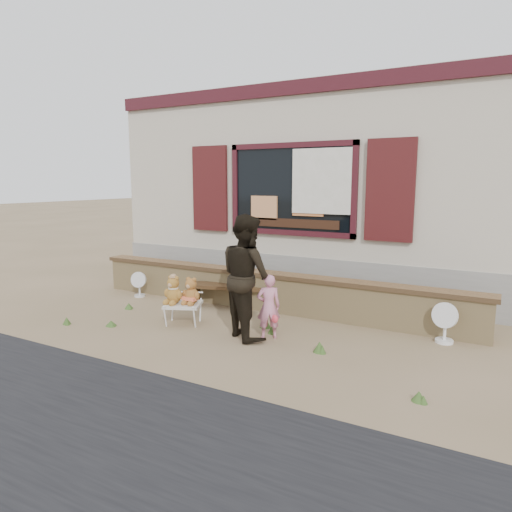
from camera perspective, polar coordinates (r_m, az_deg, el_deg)
The scene contains 12 objects.
ground at distance 7.14m, azimuth -2.34°, elevation -8.64°, with size 80.00×80.00×0.00m, color brown.
shopfront at distance 10.88m, azimuth 9.98°, elevation 8.13°, with size 8.04×5.13×4.00m.
brick_wall at distance 7.89m, azimuth 1.40°, elevation -4.31°, with size 7.10×0.36×0.67m.
bench at distance 8.00m, azimuth -2.99°, elevation -4.42°, with size 1.64×0.74×0.41m.
folding_chair at distance 7.21m, azimuth -9.11°, elevation -6.10°, with size 0.68×0.65×0.33m.
teddy_bear_left at distance 7.18m, azimuth -10.25°, elevation -4.11°, with size 0.32×0.28×0.44m, color brown, non-canonical shape.
teddy_bear_right at distance 7.11m, azimuth -8.07°, elevation -4.25°, with size 0.31×0.27×0.43m, color brown, non-canonical shape.
child at distance 6.46m, azimuth 1.58°, elevation -6.32°, with size 0.34×0.22×0.92m, color pink.
adult at distance 6.43m, azimuth -1.12°, elevation -2.54°, with size 0.85×0.67×1.76m, color black.
fan_left at distance 9.06m, azimuth -14.37°, elevation -3.43°, with size 0.32×0.21×0.49m.
fan_right at distance 6.83m, azimuth 22.59°, elevation -7.68°, with size 0.37×0.24×0.57m.
grass_tufts at distance 6.67m, azimuth -3.45°, elevation -9.39°, with size 5.38×1.52×0.16m.
Camera 1 is at (3.51, -5.81, 2.20)m, focal length 32.00 mm.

